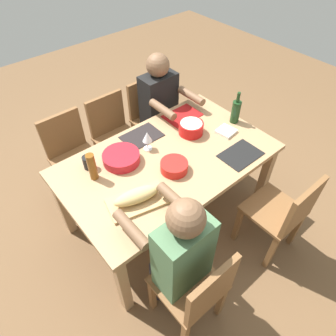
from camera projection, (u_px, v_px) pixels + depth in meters
ground_plane at (168, 215)px, 2.87m from camera, size 8.00×8.00×0.00m
dining_table at (168, 166)px, 2.40m from camera, size 1.66×1.00×0.74m
chair_near_right at (72, 153)px, 2.76m from camera, size 0.40×0.40×0.85m
chair_near_left at (151, 115)px, 3.17m from camera, size 0.40×0.40×0.85m
diner_near_left at (161, 106)px, 2.92m from camera, size 0.41×0.53×1.20m
chair_far_left at (284, 213)px, 2.29m from camera, size 0.40×0.40×0.85m
chair_near_center at (114, 133)px, 2.96m from camera, size 0.40×0.40×0.85m
chair_far_right at (197, 290)px, 1.87m from camera, size 0.40×0.40×0.85m
diner_far_right at (178, 252)px, 1.82m from camera, size 0.41×0.53×1.20m
serving_bowl_greens at (121, 157)px, 2.28m from camera, size 0.28×0.28×0.07m
serving_bowl_fruit at (174, 166)px, 2.22m from camera, size 0.21×0.21×0.07m
serving_bowl_pasta at (191, 127)px, 2.52m from camera, size 0.21×0.21×0.10m
cutting_board at (138, 201)px, 2.03m from camera, size 0.44×0.31×0.02m
bread_loaf at (137, 196)px, 1.99m from camera, size 0.34×0.18×0.09m
wine_bottle at (236, 111)px, 2.59m from camera, size 0.08×0.08×0.29m
beer_bottle at (92, 167)px, 2.12m from camera, size 0.06×0.06×0.22m
wine_glass at (147, 137)px, 2.33m from camera, size 0.08×0.08×0.17m
cup_near_right at (88, 162)px, 2.23m from camera, size 0.08×0.08×0.11m
placemat_near_left at (182, 116)px, 2.73m from camera, size 0.32×0.23×0.01m
placemat_far_left at (241, 155)px, 2.36m from camera, size 0.32×0.23×0.01m
placemat_near_center at (142, 136)px, 2.52m from camera, size 0.32×0.23×0.01m
napkin_stack at (226, 131)px, 2.55m from camera, size 0.16×0.16×0.02m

